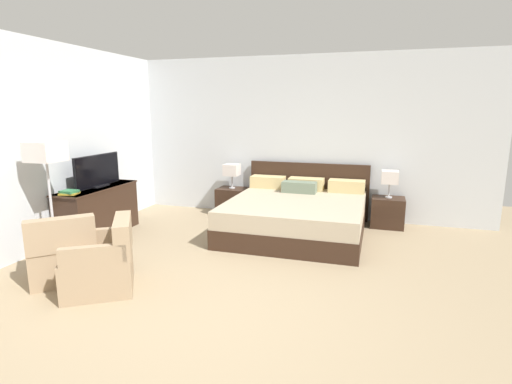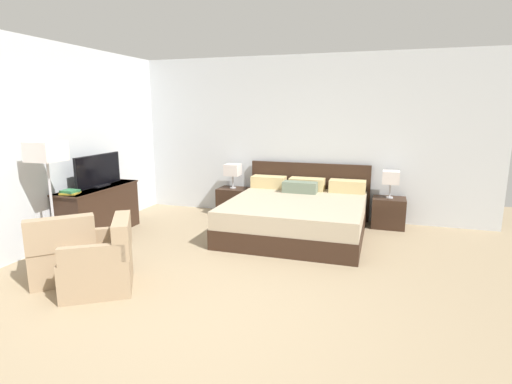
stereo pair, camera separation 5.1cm
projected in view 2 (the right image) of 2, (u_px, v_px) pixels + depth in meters
The scene contains 15 objects.
ground_plane at pixel (201, 314), 3.73m from camera, with size 11.27×11.27×0.00m, color #998466.
wall_back at pixel (292, 138), 6.98m from camera, with size 6.75×0.06×2.78m, color silver.
wall_left at pixel (68, 144), 5.75m from camera, with size 0.06×5.56×2.78m, color silver.
bed at pixel (297, 215), 6.11m from camera, with size 2.07×2.12×0.97m.
nightstand_left at pixel (233, 201), 7.23m from camera, with size 0.51×0.42×0.48m.
nightstand_right at pixel (388, 213), 6.44m from camera, with size 0.51×0.42×0.48m.
table_lamp_left at pixel (233, 170), 7.12m from camera, with size 0.26×0.26×0.44m.
table_lamp_right at pixel (391, 178), 6.32m from camera, with size 0.26×0.26×0.44m.
dresser at pixel (99, 210), 6.03m from camera, with size 0.48×1.40×0.74m.
tv at pixel (98, 171), 5.96m from camera, with size 0.18×0.96×0.48m.
book_red_cover at pixel (70, 193), 5.46m from camera, with size 0.22×0.20×0.02m, color gold.
book_blue_cover at pixel (70, 191), 5.45m from camera, with size 0.21×0.18×0.03m, color #2D7042.
armchair_by_window at pixel (62, 254), 4.49m from camera, with size 0.97×0.97×0.76m.
armchair_companion at pixel (102, 263), 4.21m from camera, with size 0.95×0.94×0.76m.
floor_lamp at pixel (47, 159), 4.89m from camera, with size 0.37×0.37×1.50m.
Camera 2 is at (1.53, -3.11, 1.88)m, focal length 28.00 mm.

